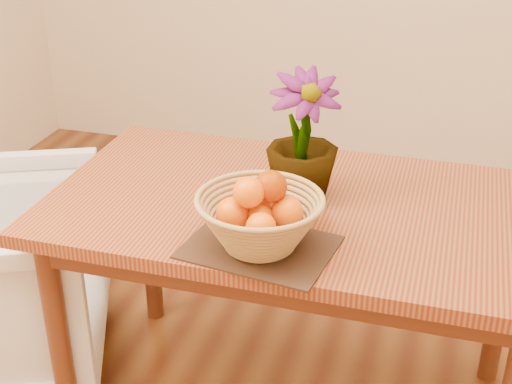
# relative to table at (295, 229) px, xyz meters

# --- Properties ---
(table) EXTENTS (1.40, 0.80, 0.75)m
(table) POSITION_rel_table_xyz_m (0.00, 0.00, 0.00)
(table) COLOR brown
(table) RESTS_ON floor
(placemat) EXTENTS (0.39, 0.32, 0.01)m
(placemat) POSITION_rel_table_xyz_m (-0.03, -0.27, 0.09)
(placemat) COLOR #311B12
(placemat) RESTS_ON table
(wicker_basket) EXTENTS (0.32, 0.32, 0.13)m
(wicker_basket) POSITION_rel_table_xyz_m (-0.03, -0.27, 0.16)
(wicker_basket) COLOR #AF8649
(wicker_basket) RESTS_ON placemat
(orange_pile) EXTENTS (0.21, 0.20, 0.15)m
(orange_pile) POSITION_rel_table_xyz_m (-0.02, -0.27, 0.21)
(orange_pile) COLOR #FB6904
(orange_pile) RESTS_ON wicker_basket
(potted_plant) EXTENTS (0.27, 0.27, 0.36)m
(potted_plant) POSITION_rel_table_xyz_m (0.00, 0.04, 0.27)
(potted_plant) COLOR #134213
(potted_plant) RESTS_ON table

